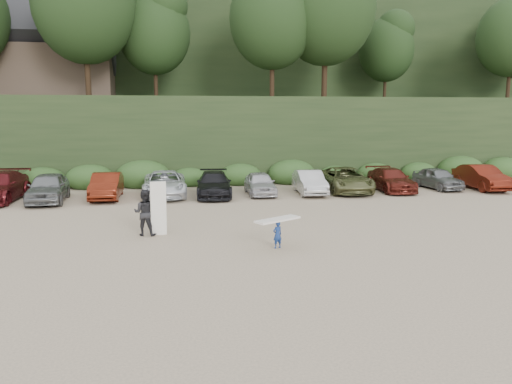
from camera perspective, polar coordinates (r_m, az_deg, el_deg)
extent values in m
plane|color=tan|center=(20.08, 1.20, -5.00)|extent=(120.00, 120.00, 0.00)
cube|color=black|center=(41.32, -4.76, 6.41)|extent=(80.00, 14.00, 6.00)
cube|color=black|center=(59.31, -6.47, 12.01)|extent=(90.00, 30.00, 16.00)
ellipsoid|color=black|center=(41.73, -4.91, 17.45)|extent=(66.00, 12.00, 10.00)
cube|color=#2B491E|center=(34.03, -4.46, 1.80)|extent=(46.20, 2.00, 1.20)
cube|color=brown|center=(43.99, -21.26, 12.52)|extent=(8.00, 6.00, 4.00)
imported|color=slate|center=(29.77, -22.68, 0.49)|extent=(2.14, 4.82, 1.61)
imported|color=#5E1C0E|center=(29.79, -16.71, 0.67)|extent=(1.57, 4.45, 1.46)
imported|color=silver|center=(29.78, -10.40, 0.92)|extent=(2.46, 5.33, 1.48)
imported|color=black|center=(29.44, -4.82, 0.89)|extent=(2.38, 5.05, 1.43)
imported|color=silver|center=(29.93, 0.46, 1.00)|extent=(1.71, 4.05, 1.37)
imported|color=#BABABA|center=(30.42, 6.14, 1.12)|extent=(1.81, 4.38, 1.41)
imported|color=brown|center=(31.53, 10.19, 1.39)|extent=(2.80, 5.56, 1.51)
imported|color=#5C1C15|center=(32.58, 15.14, 1.37)|extent=(2.16, 4.89, 1.40)
imported|color=slate|center=(34.33, 20.05, 1.49)|extent=(1.97, 4.17, 1.38)
imported|color=#57170D|center=(35.16, 24.38, 1.54)|extent=(1.85, 4.79, 1.56)
imported|color=navy|center=(18.16, 2.46, -4.89)|extent=(0.43, 0.36, 1.00)
cube|color=silver|center=(18.03, 2.48, -3.16)|extent=(1.84, 1.36, 0.07)
imported|color=black|center=(20.41, -12.59, -2.31)|extent=(1.05, 0.91, 1.86)
cube|color=silver|center=(20.22, -11.09, -1.88)|extent=(0.64, 0.38, 2.20)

